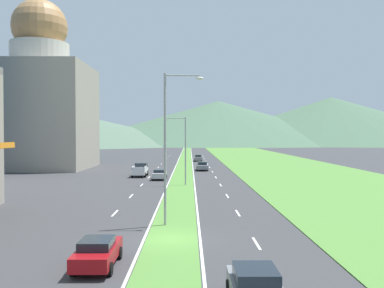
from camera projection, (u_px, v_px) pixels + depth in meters
name	position (u px, v px, depth m)	size (l,w,h in m)	color
ground_plane	(172.00, 240.00, 25.64)	(600.00, 600.00, 0.00)	#38383A
grass_median	(184.00, 166.00, 85.62)	(3.20, 240.00, 0.06)	#518438
grass_verge_right	(284.00, 166.00, 85.74)	(24.00, 240.00, 0.06)	#518438
lane_dash_left_2	(86.00, 244.00, 24.76)	(0.16, 2.80, 0.01)	silver
lane_dash_left_3	(115.00, 213.00, 34.34)	(0.16, 2.80, 0.01)	silver
lane_dash_left_4	(131.00, 196.00, 43.92)	(0.16, 2.80, 0.01)	silver
lane_dash_left_5	(142.00, 185.00, 53.50)	(0.16, 2.80, 0.01)	silver
lane_dash_left_6	(149.00, 177.00, 63.07)	(0.16, 2.80, 0.01)	silver
lane_dash_left_7	(154.00, 172.00, 72.65)	(0.16, 2.80, 0.01)	silver
lane_dash_left_8	(158.00, 167.00, 82.23)	(0.16, 2.80, 0.01)	silver
lane_dash_left_9	(162.00, 164.00, 91.81)	(0.16, 2.80, 0.01)	silver
lane_dash_left_10	(164.00, 161.00, 101.38)	(0.16, 2.80, 0.01)	silver
lane_dash_left_11	(166.00, 159.00, 110.96)	(0.16, 2.80, 0.01)	silver
lane_dash_left_12	(168.00, 157.00, 120.54)	(0.16, 2.80, 0.01)	silver
lane_dash_left_13	(170.00, 155.00, 130.11)	(0.16, 2.80, 0.01)	silver
lane_dash_right_2	(256.00, 243.00, 24.83)	(0.16, 2.80, 0.01)	silver
lane_dash_right_3	(238.00, 213.00, 34.40)	(0.16, 2.80, 0.01)	silver
lane_dash_right_4	(227.00, 196.00, 43.98)	(0.16, 2.80, 0.01)	silver
lane_dash_right_5	(221.00, 185.00, 53.56)	(0.16, 2.80, 0.01)	silver
lane_dash_right_6	(216.00, 177.00, 63.14)	(0.16, 2.80, 0.01)	silver
lane_dash_right_7	(212.00, 172.00, 72.71)	(0.16, 2.80, 0.01)	silver
lane_dash_right_8	(210.00, 167.00, 82.29)	(0.16, 2.80, 0.01)	silver
lane_dash_right_9	(208.00, 164.00, 91.87)	(0.16, 2.80, 0.01)	silver
lane_dash_right_10	(206.00, 161.00, 101.44)	(0.16, 2.80, 0.01)	silver
lane_dash_right_11	(204.00, 159.00, 111.02)	(0.16, 2.80, 0.01)	silver
lane_dash_right_12	(203.00, 157.00, 120.60)	(0.16, 2.80, 0.01)	silver
lane_dash_right_13	(202.00, 155.00, 130.18)	(0.16, 2.80, 0.01)	silver
edge_line_median_left	(176.00, 166.00, 85.61)	(0.16, 240.00, 0.01)	silver
edge_line_median_right	(193.00, 166.00, 85.63)	(0.16, 240.00, 0.01)	silver
domed_building	(40.00, 101.00, 79.69)	(18.64, 18.64, 32.33)	#9E9384
midrise_colored	(62.00, 113.00, 118.89)	(12.58, 12.58, 25.45)	teal
hill_far_left	(55.00, 127.00, 270.19)	(198.15, 198.15, 22.71)	#516B56
hill_far_center	(218.00, 122.00, 310.11)	(220.07, 220.07, 31.61)	#47664C
hill_far_right	(331.00, 120.00, 308.35)	(208.95, 208.95, 34.36)	#47664C
street_lamp_near	(169.00, 140.00, 29.50)	(2.83, 0.28, 10.87)	#99999E
street_lamp_mid	(183.00, 146.00, 53.04)	(2.99, 0.47, 8.77)	#99999E
car_0	(198.00, 158.00, 101.29)	(1.89, 4.32, 1.58)	slate
car_1	(202.00, 166.00, 75.39)	(2.04, 4.68, 1.55)	slate
car_2	(160.00, 174.00, 60.19)	(1.98, 4.57, 1.45)	#B2B2B7
car_3	(97.00, 252.00, 20.38)	(1.92, 4.25, 1.43)	maroon
pickup_truck_0	(140.00, 170.00, 64.92)	(2.18, 5.40, 2.00)	silver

